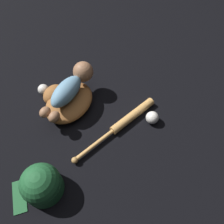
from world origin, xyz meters
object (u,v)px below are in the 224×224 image
baby_figure (71,86)px  baseball_glove (67,101)px  baseball_cap (41,184)px  baseball_bat (125,121)px  baseball_spare (43,89)px  baseball (152,118)px

baby_figure → baseball_glove: bearing=153.8°
baseball_glove → baseball_cap: 0.47m
baby_figure → baseball_cap: bearing=-163.6°
baseball_bat → baseball_cap: (-0.47, 0.18, 0.05)m
baseball_bat → baseball_cap: bearing=159.1°
baseball_bat → baby_figure: bearing=89.0°
baseball_glove → baseball_spare: baseball_glove is taller
baseball_bat → baseball_spare: baseball_spare is taller
baseball_bat → baseball_spare: (-0.02, 0.52, 0.01)m
baseball_bat → baseball_cap: size_ratio=2.16×
baby_figure → baseball: bearing=-81.1°
baseball_glove → baseball_spare: bearing=84.4°
baseball_glove → baby_figure: (0.04, -0.02, 0.09)m
baseball → baseball_cap: (-0.55, 0.30, 0.04)m
baby_figure → baseball_bat: baby_figure is taller
baby_figure → baseball_cap: 0.50m
baseball → baseball_spare: bearing=98.4°
baby_figure → baseball_bat: size_ratio=0.76×
baseball_spare → baby_figure: bearing=-82.7°
baseball → baseball_cap: 0.63m
baby_figure → baseball_spare: bearing=97.3°
baseball_glove → baseball: size_ratio=4.63×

